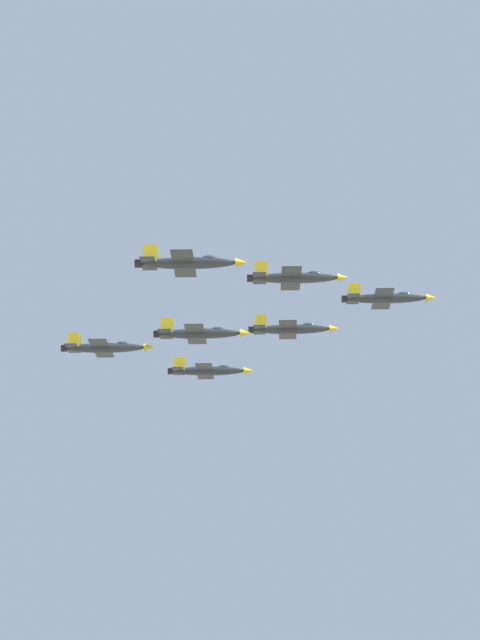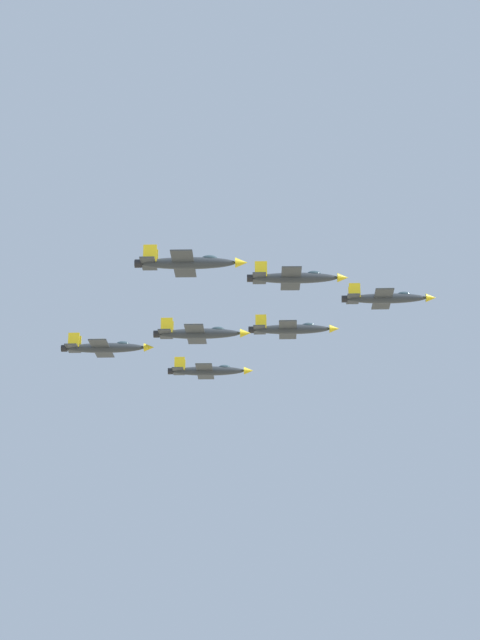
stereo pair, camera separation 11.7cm
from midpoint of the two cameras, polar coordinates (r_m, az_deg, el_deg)
The scene contains 7 objects.
jet_lead at distance 202.89m, azimuth 7.97°, elevation 1.19°, with size 11.23×18.02×3.79m.
jet_left_wingman at distance 215.59m, azimuth 2.84°, elevation -0.48°, with size 11.61×18.62×3.92m.
jet_right_wingman at distance 186.87m, azimuth 3.04°, elevation 2.31°, with size 11.18×18.03×3.79m.
jet_left_outer at distance 228.96m, azimuth -1.70°, elevation -2.76°, with size 11.56×18.61×3.92m.
jet_right_outer at distance 171.93m, azimuth -2.79°, elevation 3.12°, with size 11.48×18.48×3.89m.
jet_slot_rear at distance 199.58m, azimuth -2.17°, elevation -0.72°, with size 11.51×18.49×3.89m.
jet_trailing at distance 200.61m, azimuth -7.27°, elevation -1.49°, with size 11.01×17.67×3.72m.
Camera 2 is at (-157.32, 27.42, 49.39)m, focal length 59.06 mm.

